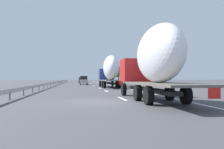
{
  "coord_description": "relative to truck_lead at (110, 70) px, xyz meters",
  "views": [
    {
      "loc": [
        -14.85,
        1.39,
        1.5
      ],
      "look_at": [
        15.15,
        -2.96,
        1.95
      ],
      "focal_mm": 37.82,
      "sensor_mm": 36.0,
      "label": 1
    }
  ],
  "objects": [
    {
      "name": "tree_1",
      "position": [
        65.61,
        -9.39,
        1.16
      ],
      "size": [
        2.43,
        2.43,
        6.22
      ],
      "color": "#472D19",
      "rests_on": "ground_plane"
    },
    {
      "name": "car_yellow_coupe",
      "position": [
        59.3,
        3.42,
        -1.82
      ],
      "size": [
        4.7,
        1.79,
        1.78
      ],
      "color": "gold",
      "rests_on": "ground_plane"
    },
    {
      "name": "tree_2",
      "position": [
        12.14,
        -8.87,
        0.56
      ],
      "size": [
        3.24,
        3.24,
        5.26
      ],
      "color": "#472D19",
      "rests_on": "ground_plane"
    },
    {
      "name": "lane_stripe_5",
      "position": [
        25.11,
        1.8,
        -2.72
      ],
      "size": [
        3.2,
        0.2,
        0.01
      ],
      "primitive_type": "cube",
      "color": "white",
      "rests_on": "ground_plane"
    },
    {
      "name": "car_red_compact",
      "position": [
        47.32,
        3.87,
        -1.82
      ],
      "size": [
        4.73,
        1.74,
        1.77
      ],
      "color": "red",
      "rests_on": "ground_plane"
    },
    {
      "name": "ground_plane",
      "position": [
        18.22,
        3.6,
        -2.73
      ],
      "size": [
        260.0,
        260.0,
        0.0
      ],
      "primitive_type": "plane",
      "color": "#424247"
    },
    {
      "name": "lane_stripe_2",
      "position": [
        -2.29,
        1.8,
        -2.72
      ],
      "size": [
        3.2,
        0.2,
        0.01
      ],
      "primitive_type": "cube",
      "color": "white",
      "rests_on": "ground_plane"
    },
    {
      "name": "lane_stripe_1",
      "position": [
        -10.16,
        1.8,
        -2.72
      ],
      "size": [
        3.2,
        0.2,
        0.01
      ],
      "primitive_type": "cube",
      "color": "white",
      "rests_on": "ground_plane"
    },
    {
      "name": "car_silver_hatch",
      "position": [
        16.56,
        3.7,
        -1.76
      ],
      "size": [
        4.11,
        1.77,
        1.94
      ],
      "color": "#ADB2B7",
      "rests_on": "ground_plane"
    },
    {
      "name": "lane_stripe_4",
      "position": [
        18.26,
        1.8,
        -2.72
      ],
      "size": [
        3.2,
        0.2,
        0.01
      ],
      "primitive_type": "cube",
      "color": "white",
      "rests_on": "ground_plane"
    },
    {
      "name": "lane_stripe_3",
      "position": [
        10.99,
        1.8,
        -2.72
      ],
      "size": [
        3.2,
        0.2,
        0.01
      ],
      "primitive_type": "cube",
      "color": "white",
      "rests_on": "ground_plane"
    },
    {
      "name": "lane_stripe_0",
      "position": [
        -19.78,
        1.8,
        -2.72
      ],
      "size": [
        3.2,
        0.2,
        0.01
      ],
      "primitive_type": "cube",
      "color": "white",
      "rests_on": "ground_plane"
    },
    {
      "name": "truck_lead",
      "position": [
        0.0,
        0.0,
        0.0
      ],
      "size": [
        12.9,
        2.55,
        4.94
      ],
      "color": "navy",
      "rests_on": "ground_plane"
    },
    {
      "name": "tree_0",
      "position": [
        42.11,
        -8.62,
        1.25
      ],
      "size": [
        3.61,
        3.61,
        6.18
      ],
      "color": "#472D19",
      "rests_on": "ground_plane"
    },
    {
      "name": "road_sign",
      "position": [
        18.42,
        -3.1,
        -0.49
      ],
      "size": [
        0.1,
        0.9,
        3.23
      ],
      "color": "gray",
      "rests_on": "ground_plane"
    },
    {
      "name": "guardrail_median",
      "position": [
        21.22,
        9.6,
        -2.15
      ],
      "size": [
        94.0,
        0.1,
        0.76
      ],
      "color": "#9EA0A5",
      "rests_on": "ground_plane"
    },
    {
      "name": "car_black_suv",
      "position": [
        37.59,
        3.76,
        -1.82
      ],
      "size": [
        4.59,
        1.79,
        1.76
      ],
      "color": "black",
      "rests_on": "ground_plane"
    },
    {
      "name": "truck_trailing",
      "position": [
        -21.48,
        -0.0,
        -0.07
      ],
      "size": [
        13.15,
        2.55,
        4.81
      ],
      "color": "#B21919",
      "rests_on": "ground_plane"
    },
    {
      "name": "tree_3",
      "position": [
        35.2,
        -9.52,
        1.28
      ],
      "size": [
        3.82,
        3.82,
        6.56
      ],
      "color": "#472D19",
      "rests_on": "ground_plane"
    },
    {
      "name": "edge_line_right",
      "position": [
        23.22,
        -1.9,
        -2.72
      ],
      "size": [
        110.0,
        0.2,
        0.01
      ],
      "primitive_type": "cube",
      "color": "white",
      "rests_on": "ground_plane"
    }
  ]
}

